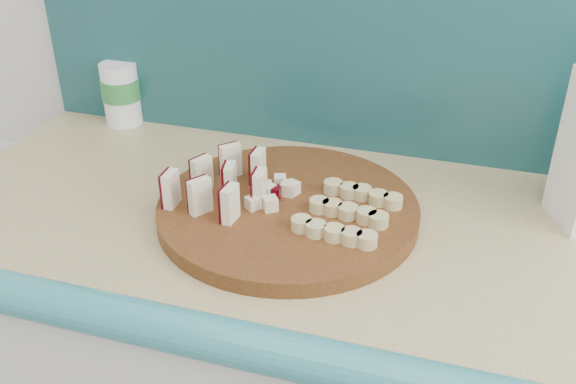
# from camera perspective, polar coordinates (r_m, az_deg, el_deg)

# --- Properties ---
(cutting_board) EXTENTS (0.48, 0.48, 0.03)m
(cutting_board) POSITION_cam_1_polar(r_m,az_deg,el_deg) (1.04, -0.00, -1.59)
(cutting_board) COLOR #4A2110
(cutting_board) RESTS_ON kitchen_counter
(apple_wedges) EXTENTS (0.16, 0.17, 0.06)m
(apple_wedges) POSITION_cam_1_polar(r_m,az_deg,el_deg) (1.04, -5.87, 0.93)
(apple_wedges) COLOR #FDF3CA
(apple_wedges) RESTS_ON cutting_board
(apple_chunks) EXTENTS (0.06, 0.06, 0.02)m
(apple_chunks) POSITION_cam_1_polar(r_m,az_deg,el_deg) (1.03, -1.34, -0.15)
(apple_chunks) COLOR #FAEEC8
(apple_chunks) RESTS_ON cutting_board
(banana_slices) EXTENTS (0.15, 0.17, 0.02)m
(banana_slices) POSITION_cam_1_polar(r_m,az_deg,el_deg) (0.99, 5.40, -1.80)
(banana_slices) COLOR #CCB97C
(banana_slices) RESTS_ON cutting_board
(canister) EXTENTS (0.08, 0.08, 0.13)m
(canister) POSITION_cam_1_polar(r_m,az_deg,el_deg) (1.40, -14.63, 8.57)
(canister) COLOR white
(canister) RESTS_ON kitchen_counter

